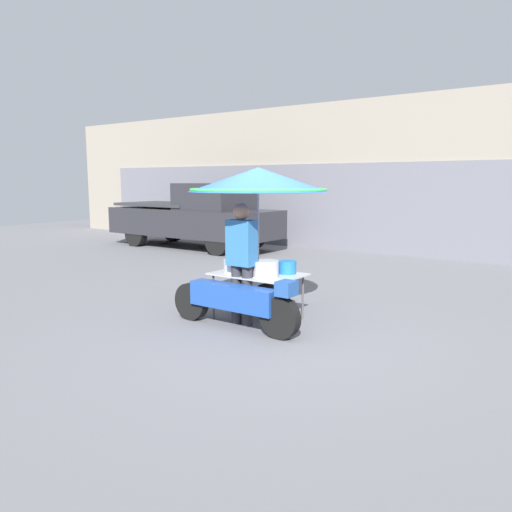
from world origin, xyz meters
The scene contains 5 objects.
ground_plane centered at (0.00, 0.00, 0.00)m, with size 36.00×36.00×0.00m, color slate.
shopfront_building centered at (0.00, 8.40, 2.02)m, with size 28.00×2.06×4.06m.
vendor_motorcycle_cart centered at (-0.49, 0.31, 1.66)m, with size 2.00×1.90×2.11m.
vendor_person centered at (-0.52, 0.03, 0.92)m, with size 0.38×0.22×1.63m.
pickup_truck centered at (-6.30, 5.45, 0.90)m, with size 5.30×1.81×1.86m.
Camera 1 is at (3.47, -5.18, 1.93)m, focal length 35.00 mm.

